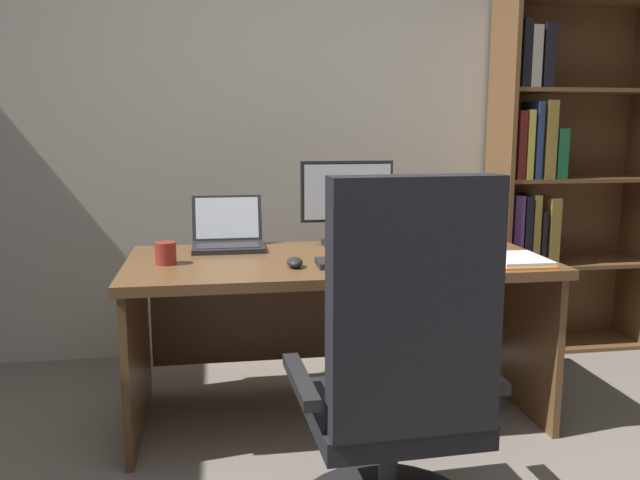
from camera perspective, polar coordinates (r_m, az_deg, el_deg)
The scene contains 13 objects.
wall_back at distance 3.69m, azimuth -1.95°, elevation 11.49°, with size 5.67×0.12×2.73m, color beige.
desk at distance 2.91m, azimuth 1.17°, elevation -4.76°, with size 1.75×0.81×0.71m.
bookshelf at distance 3.90m, azimuth 19.40°, elevation 4.79°, with size 0.89×0.34×1.94m.
office_chair at distance 2.00m, azimuth 6.93°, elevation -13.18°, with size 0.63×0.60×1.13m.
monitor at distance 3.05m, azimuth 2.35°, elevation 3.14°, with size 0.43×0.16×0.39m.
laptop at distance 3.01m, azimuth -7.98°, elevation 0.23°, with size 0.32×0.29×0.23m.
keyboard at distance 2.64m, azimuth 4.26°, elevation -1.90°, with size 0.42×0.15×0.02m, color #232326.
computer_mouse at distance 2.59m, azimuth -2.21°, elevation -1.95°, with size 0.06×0.10×0.04m, color #232326.
reading_stand_with_book at distance 3.24m, azimuth 10.01°, elevation 1.16°, with size 0.26×0.26×0.14m.
open_binder at distance 2.75m, azimuth 14.65°, elevation -1.72°, with size 0.45×0.30×0.02m.
notepad at distance 2.83m, azimuth 8.63°, elevation -1.34°, with size 0.15×0.21×0.01m, color white.
pen at distance 2.84m, azimuth 9.02°, elevation -1.15°, with size 0.01×0.01×0.14m, color navy.
coffee_mug at distance 2.71m, azimuth -13.25°, elevation -1.12°, with size 0.09×0.09×0.09m, color maroon.
Camera 1 is at (-0.46, -1.54, 1.26)m, focal length 36.90 mm.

